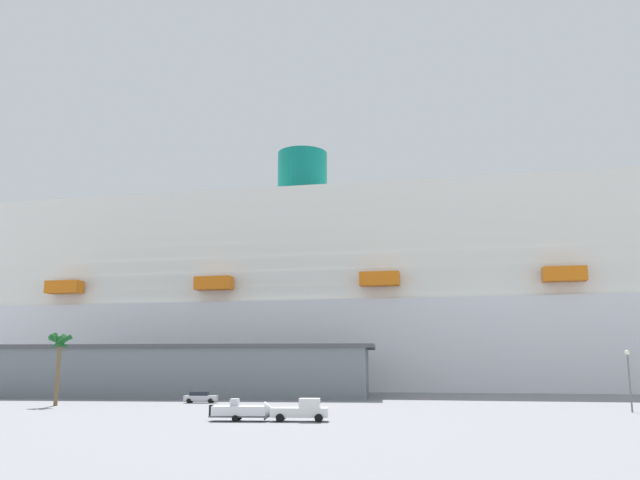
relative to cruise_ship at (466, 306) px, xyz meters
name	(u,v)px	position (x,y,z in m)	size (l,w,h in m)	color
ground_plane	(340,396)	(-23.50, -32.72, -18.20)	(600.00, 600.00, 0.00)	gray
cruise_ship	(466,306)	(0.00, 0.00, 0.00)	(299.55, 42.17, 60.99)	white
terminal_building	(175,371)	(-52.25, -37.47, -13.84)	(71.93, 27.45, 8.68)	slate
pickup_truck	(302,410)	(-19.89, -83.32, -17.16)	(5.80, 2.81, 2.20)	white
small_boat_on_trailer	(247,411)	(-25.29, -83.98, -17.24)	(7.46, 2.68, 2.15)	#595960
palm_tree	(60,348)	(-57.37, -65.59, -10.52)	(3.39, 3.24, 9.68)	brown
street_lamp	(629,371)	(15.42, -65.12, -13.48)	(0.56, 0.56, 7.14)	slate
parked_car_silver_sedan	(200,397)	(-40.46, -56.04, -17.37)	(4.92, 2.68, 1.58)	silver
parked_car_red_hatchback	(238,393)	(-38.66, -43.74, -17.37)	(4.66, 2.31, 1.58)	red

